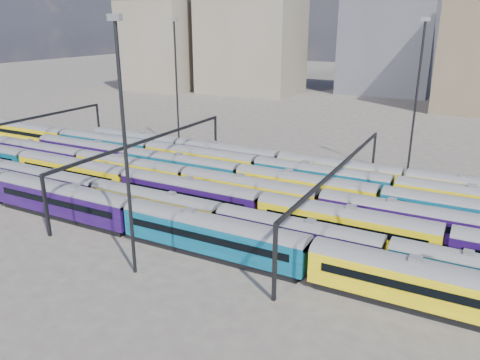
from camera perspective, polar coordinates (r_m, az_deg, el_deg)
The scene contains 14 objects.
ground at distance 65.55m, azimuth 3.22°, elevation -3.65°, with size 500.00×500.00×0.00m, color #48423D.
rake_0 at distance 58.39m, azimuth -13.11°, elevation -3.88°, with size 136.96×3.34×5.64m.
rake_1 at distance 57.08m, azimuth -2.49°, elevation -4.36°, with size 118.61×2.89×4.87m.
rake_2 at distance 64.81m, azimuth -6.25°, elevation -1.32°, with size 109.12×3.19×5.39m.
rake_3 at distance 65.76m, azimuth 0.94°, elevation -1.00°, with size 105.11×3.08×5.19m.
rake_4 at distance 65.07m, azimuth 16.72°, elevation -2.03°, with size 127.20×3.10×5.23m.
rake_5 at distance 80.79m, azimuth -4.90°, elevation 2.76°, with size 150.61×3.15×5.30m.
rake_6 at distance 74.26m, azimuth 19.41°, elevation 0.17°, with size 122.29×2.98×5.02m.
gantry_0 at distance 94.88m, azimuth -25.45°, elevation 5.90°, with size 0.35×40.35×8.03m.
gantry_1 at distance 73.51m, azimuth -11.02°, elevation 4.10°, with size 0.35×40.35×8.03m.
gantry_2 at distance 60.04m, azimuth 12.04°, elevation 0.72°, with size 0.35×40.35×8.03m.
mast_1 at distance 95.44m, azimuth -7.76°, elevation 11.98°, with size 1.40×0.50×25.60m.
mast_2 at distance 46.08m, azimuth -13.86°, elevation 4.42°, with size 1.40×0.50×25.60m.
mast_3 at distance 80.62m, azimuth 20.74°, elevation 9.74°, with size 1.40×0.50×25.60m.
Camera 1 is at (24.97, -55.24, 24.94)m, focal length 35.00 mm.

